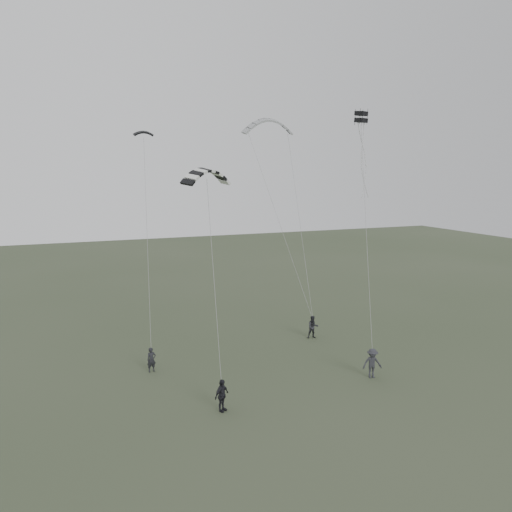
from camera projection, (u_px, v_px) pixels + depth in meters
name	position (u px, v px, depth m)	size (l,w,h in m)	color
ground	(273.00, 388.00, 29.06)	(140.00, 140.00, 0.00)	#37432B
flyer_left	(152.00, 360.00, 31.33)	(0.57, 0.37, 1.56)	black
flyer_right	(313.00, 327.00, 37.71)	(0.84, 0.65, 1.73)	#242529
flyer_center	(222.00, 395.00, 26.09)	(1.02, 0.43, 1.75)	black
flyer_far	(372.00, 363.00, 30.38)	(1.19, 0.68, 1.84)	#2B2B31
kite_dark_small	(143.00, 132.00, 36.80)	(1.43, 0.43, 0.49)	black
kite_pale_large	(268.00, 120.00, 42.96)	(4.46, 1.00, 1.79)	#9A9C9F
kite_striped	(207.00, 170.00, 28.53)	(3.34, 0.84, 1.28)	black
kite_box	(361.00, 117.00, 33.42)	(0.67, 0.67, 0.73)	black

